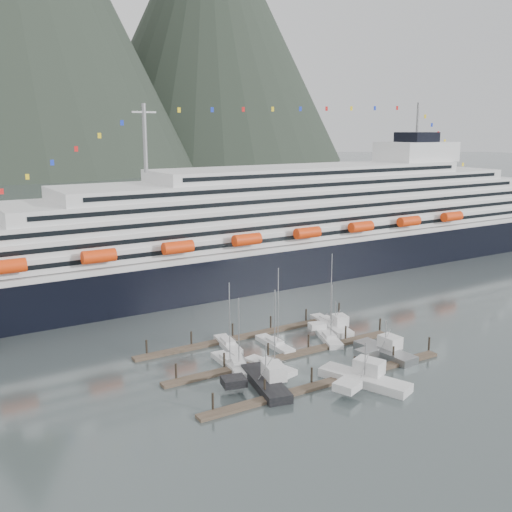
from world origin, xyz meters
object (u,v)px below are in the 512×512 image
object	(u,v)px
sailboat_g	(328,323)
trawler_d	(384,351)
sailboat_d	(275,345)
trawler_a	(265,381)
sailboat_h	(329,339)
trawler_c	(364,379)
trawler_e	(334,327)
cruise_ship	(284,233)
sailboat_e	(228,345)
sailboat_a	(228,362)
sailboat_b	(270,366)
sailboat_c	(238,366)

from	to	relation	value
sailboat_g	trawler_d	bearing A→B (deg)	179.17
sailboat_d	trawler_a	world-z (taller)	sailboat_d
sailboat_h	trawler_d	xyz separation A→B (m)	(3.75, -11.34, 0.52)
trawler_d	trawler_c	bearing A→B (deg)	118.67
sailboat_h	trawler_a	world-z (taller)	sailboat_h
trawler_e	sailboat_g	bearing A→B (deg)	-5.40
trawler_d	trawler_e	distance (m)	15.62
cruise_ship	sailboat_e	distance (m)	59.75
cruise_ship	sailboat_e	xyz separation A→B (m)	(-41.19, -41.70, -11.62)
sailboat_e	trawler_c	bearing A→B (deg)	-148.72
sailboat_a	trawler_d	xyz separation A→B (m)	(26.12, -11.76, 0.53)
sailboat_e	sailboat_h	xyz separation A→B (m)	(18.26, -7.72, 0.00)
sailboat_b	sailboat_g	bearing A→B (deg)	-73.99
sailboat_e	sailboat_g	bearing A→B (deg)	-79.60
sailboat_e	sailboat_h	bearing A→B (deg)	-103.49
sailboat_d	trawler_c	world-z (taller)	sailboat_d
sailboat_h	trawler_a	bearing A→B (deg)	137.76
sailboat_b	trawler_d	xyz separation A→B (m)	(20.97, -5.96, 0.50)
sailboat_b	sailboat_g	world-z (taller)	sailboat_g
sailboat_c	sailboat_h	size ratio (longest dim) A/B	1.11
cruise_ship	sailboat_d	size ratio (longest dim) A/B	13.08
sailboat_c	sailboat_d	world-z (taller)	sailboat_d
sailboat_e	trawler_e	bearing A→B (deg)	-89.15
sailboat_g	trawler_c	world-z (taller)	sailboat_g
sailboat_c	trawler_c	distance (m)	21.68
sailboat_b	sailboat_d	bearing A→B (deg)	-51.90
sailboat_c	sailboat_h	distance (m)	21.93
trawler_e	sailboat_e	bearing A→B (deg)	94.68
sailboat_d	sailboat_g	world-z (taller)	sailboat_d
sailboat_b	trawler_c	xyz separation A→B (m)	(9.53, -13.28, 0.53)
cruise_ship	sailboat_a	distance (m)	67.74
sailboat_e	sailboat_b	bearing A→B (deg)	-166.03
trawler_a	sailboat_c	bearing A→B (deg)	11.43
sailboat_g	trawler_d	distance (m)	19.61
sailboat_c	trawler_c	size ratio (longest dim) A/B	0.86
sailboat_h	trawler_d	size ratio (longest dim) A/B	0.95
trawler_d	sailboat_h	bearing A→B (deg)	14.39
sailboat_b	trawler_a	xyz separation A→B (m)	(-4.78, -5.76, 0.53)
trawler_a	sailboat_d	bearing A→B (deg)	-25.94
sailboat_d	trawler_d	bearing A→B (deg)	-134.20
sailboat_b	trawler_a	bearing A→B (deg)	126.22
sailboat_e	trawler_c	world-z (taller)	sailboat_e
sailboat_a	trawler_d	bearing A→B (deg)	-112.16
sailboat_b	sailboat_e	world-z (taller)	sailboat_b
sailboat_a	sailboat_h	world-z (taller)	sailboat_h
sailboat_g	trawler_c	size ratio (longest dim) A/B	1.02
sailboat_d	trawler_a	bearing A→B (deg)	142.30
sailboat_a	trawler_c	world-z (taller)	sailboat_a
trawler_c	trawler_e	distance (m)	26.06
cruise_ship	sailboat_h	xyz separation A→B (m)	(-22.93, -49.42, -11.62)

